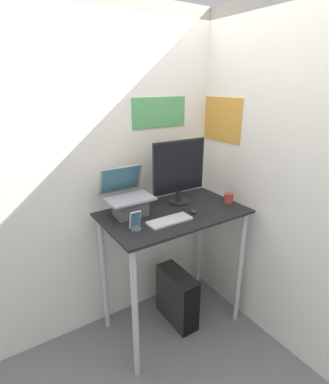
% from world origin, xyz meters
% --- Properties ---
extents(ground_plane, '(12.00, 12.00, 0.00)m').
position_xyz_m(ground_plane, '(0.00, 0.00, 0.00)').
color(ground_plane, slate).
extents(wall_back, '(6.00, 0.06, 2.60)m').
position_xyz_m(wall_back, '(0.00, 0.74, 1.30)').
color(wall_back, silver).
rests_on(wall_back, ground_plane).
extents(wall_side_right, '(0.06, 6.00, 2.60)m').
position_xyz_m(wall_side_right, '(0.64, 0.00, 1.30)').
color(wall_side_right, silver).
rests_on(wall_side_right, ground_plane).
extents(desk, '(1.11, 0.66, 1.08)m').
position_xyz_m(desk, '(0.00, 0.33, 0.87)').
color(desk, black).
rests_on(desk, ground_plane).
extents(laptop, '(0.34, 0.30, 0.35)m').
position_xyz_m(laptop, '(-0.31, 0.47, 1.18)').
color(laptop, '#4C4C51').
rests_on(laptop, desk).
extents(monitor, '(0.49, 0.17, 0.52)m').
position_xyz_m(monitor, '(0.14, 0.46, 1.35)').
color(monitor, black).
rests_on(monitor, desk).
extents(keyboard, '(0.33, 0.13, 0.02)m').
position_xyz_m(keyboard, '(-0.12, 0.20, 1.09)').
color(keyboard, silver).
rests_on(keyboard, desk).
extents(mouse, '(0.04, 0.06, 0.03)m').
position_xyz_m(mouse, '(0.11, 0.22, 1.10)').
color(mouse, '#262626').
rests_on(mouse, desk).
extents(cell_phone, '(0.08, 0.07, 0.14)m').
position_xyz_m(cell_phone, '(-0.39, 0.21, 1.13)').
color(cell_phone, '#4C4C51').
rests_on(cell_phone, desk).
extents(computer_tower, '(0.17, 0.43, 0.49)m').
position_xyz_m(computer_tower, '(0.05, 0.34, 0.24)').
color(computer_tower, black).
rests_on(computer_tower, ground_plane).
extents(mug, '(0.07, 0.07, 0.08)m').
position_xyz_m(mug, '(0.49, 0.23, 1.12)').
color(mug, '#9E382D').
rests_on(mug, desk).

